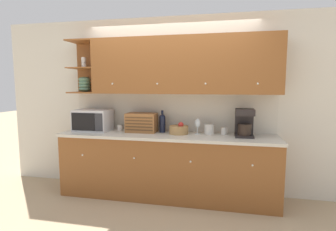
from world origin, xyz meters
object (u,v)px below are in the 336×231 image
(storage_canister, at_px, (209,129))
(mug_blue_second, at_px, (120,128))
(microwave, at_px, (93,120))
(wine_glass, at_px, (198,124))
(wine_bottle, at_px, (162,122))
(coffee_maker, at_px, (244,123))
(fruit_basket, at_px, (179,130))
(bread_box, at_px, (142,123))
(mug, at_px, (224,131))

(storage_canister, bearing_deg, mug_blue_second, 179.33)
(microwave, relative_size, wine_glass, 2.36)
(storage_canister, bearing_deg, wine_bottle, 179.51)
(mug_blue_second, height_order, wine_bottle, wine_bottle)
(mug_blue_second, height_order, coffee_maker, coffee_maker)
(fruit_basket, bearing_deg, microwave, -179.48)
(microwave, bearing_deg, mug_blue_second, 13.36)
(wine_bottle, bearing_deg, fruit_basket, -15.58)
(wine_bottle, relative_size, storage_canister, 2.12)
(microwave, distance_m, coffee_maker, 2.21)
(bread_box, height_order, mug, bread_box)
(wine_bottle, bearing_deg, microwave, -175.49)
(wine_bottle, distance_m, coffee_maker, 1.15)
(microwave, distance_m, mug, 1.95)
(coffee_maker, bearing_deg, bread_box, 177.90)
(mug_blue_second, relative_size, mug, 0.88)
(wine_glass, bearing_deg, fruit_basket, -172.50)
(bread_box, bearing_deg, mug, 2.19)
(storage_canister, distance_m, coffee_maker, 0.49)
(storage_canister, bearing_deg, bread_box, -178.17)
(bread_box, height_order, storage_canister, bread_box)
(wine_glass, relative_size, coffee_maker, 0.59)
(mug_blue_second, bearing_deg, storage_canister, -0.67)
(bread_box, distance_m, mug, 1.19)
(bread_box, xyz_separation_m, mug, (1.19, 0.05, -0.09))
(wine_bottle, distance_m, wine_glass, 0.52)
(wine_bottle, relative_size, wine_glass, 1.47)
(wine_bottle, height_order, coffee_maker, coffee_maker)
(wine_glass, bearing_deg, bread_box, -179.99)
(mug_blue_second, distance_m, coffee_maker, 1.82)
(bread_box, xyz_separation_m, wine_glass, (0.82, 0.00, 0.01))
(bread_box, relative_size, fruit_basket, 1.63)
(wine_bottle, height_order, storage_canister, wine_bottle)
(mug_blue_second, bearing_deg, wine_bottle, -0.86)
(microwave, xyz_separation_m, wine_bottle, (1.06, 0.08, -0.01))
(microwave, bearing_deg, wine_glass, 1.68)
(bread_box, xyz_separation_m, fruit_basket, (0.56, -0.03, -0.08))
(microwave, xyz_separation_m, bread_box, (0.75, 0.05, -0.02))
(wine_glass, height_order, storage_canister, wine_glass)
(fruit_basket, bearing_deg, mug, 7.22)
(mug_blue_second, height_order, mug, mug)
(wine_glass, distance_m, mug, 0.38)
(wine_bottle, height_order, mug, wine_bottle)
(mug, bearing_deg, wine_bottle, -179.46)
(coffee_maker, bearing_deg, storage_canister, 169.71)
(fruit_basket, bearing_deg, bread_box, 176.52)
(bread_box, xyz_separation_m, coffee_maker, (1.45, -0.05, 0.05))
(bread_box, xyz_separation_m, storage_canister, (0.99, 0.03, -0.06))
(microwave, xyz_separation_m, storage_canister, (1.74, 0.08, -0.08))
(wine_glass, height_order, coffee_maker, coffee_maker)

